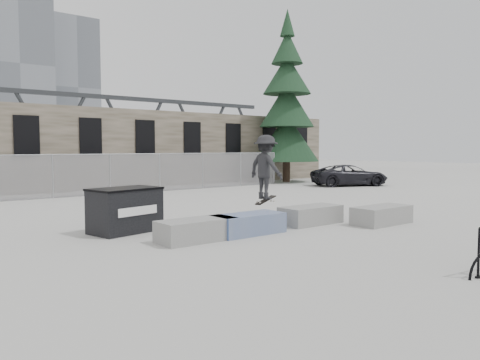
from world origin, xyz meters
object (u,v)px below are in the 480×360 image
object	(u,v)px
planter_offset	(382,214)
suv	(350,175)
planter_center_left	(248,223)
dumpster	(125,210)
skateboarder	(266,167)
planter_far_left	(197,229)
spruce_tree	(287,108)
planter_center_right	(311,214)

from	to	relation	value
planter_offset	suv	xyz separation A→B (m)	(10.76, 9.74, 0.34)
planter_center_left	dumpster	world-z (taller)	dumpster
planter_offset	dumpster	bearing A→B (deg)	151.94
dumpster	skateboarder	distance (m)	4.31
planter_far_left	skateboarder	world-z (taller)	skateboarder
skateboarder	planter_far_left	bearing A→B (deg)	101.91
planter_center_left	planter_offset	xyz separation A→B (m)	(4.23, -1.26, 0.00)
planter_center_left	suv	xyz separation A→B (m)	(14.99, 8.48, 0.34)
suv	planter_center_left	bearing A→B (deg)	144.17
dumpster	suv	size ratio (longest dim) A/B	0.45
spruce_tree	skateboarder	xyz separation A→B (m)	(-12.75, -12.26, -3.22)
planter_offset	dumpster	size ratio (longest dim) A/B	0.97
planter_center_left	planter_center_right	world-z (taller)	same
planter_center_left	planter_far_left	bearing A→B (deg)	177.36
suv	skateboarder	world-z (taller)	skateboarder
planter_far_left	skateboarder	distance (m)	3.47
dumpster	suv	world-z (taller)	suv
dumpster	skateboarder	size ratio (longest dim) A/B	0.99
planter_center_left	planter_center_right	distance (m)	2.56
planter_far_left	planter_offset	size ratio (longest dim) A/B	1.00
planter_center_left	suv	bearing A→B (deg)	29.50
planter_center_left	spruce_tree	xyz separation A→B (m)	(14.19, 13.18, 4.66)
planter_offset	spruce_tree	world-z (taller)	spruce_tree
dumpster	spruce_tree	distance (m)	20.37
planter_center_right	spruce_tree	distance (m)	18.12
planter_offset	planter_far_left	bearing A→B (deg)	167.10
planter_offset	spruce_tree	distance (m)	18.15
planter_far_left	planter_center_right	bearing A→B (deg)	0.37
spruce_tree	suv	world-z (taller)	spruce_tree
suv	planter_center_right	bearing A→B (deg)	148.65
spruce_tree	suv	bearing A→B (deg)	-80.39
planter_center_right	spruce_tree	bearing A→B (deg)	48.34
planter_far_left	dumpster	bearing A→B (deg)	111.49
skateboarder	planter_offset	bearing A→B (deg)	-131.84
planter_center_right	dumpster	size ratio (longest dim) A/B	0.97
planter_center_right	skateboarder	xyz separation A→B (m)	(-1.11, 0.82, 1.44)
planter_center_right	suv	distance (m)	15.00
planter_far_left	suv	size ratio (longest dim) A/B	0.44
planter_center_right	planter_offset	size ratio (longest dim) A/B	1.00
planter_offset	skateboarder	world-z (taller)	skateboarder
planter_center_left	planter_offset	size ratio (longest dim) A/B	1.00
planter_far_left	planter_center_left	world-z (taller)	same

